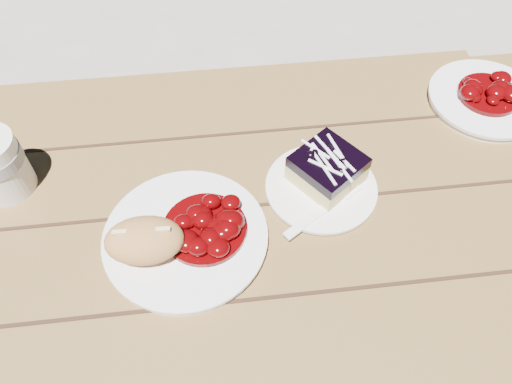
{
  "coord_description": "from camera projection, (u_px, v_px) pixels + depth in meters",
  "views": [
    {
      "loc": [
        0.13,
        -0.37,
        1.4
      ],
      "look_at": [
        0.18,
        0.06,
        0.81
      ],
      "focal_mm": 35.0,
      "sensor_mm": 36.0,
      "label": 1
    }
  ],
  "objects": [
    {
      "name": "fork_dessert",
      "position": [
        316.0,
        215.0,
        0.77
      ],
      "size": [
        0.15,
        0.11,
        0.0
      ],
      "primitive_type": null,
      "rotation": [
        0.0,
        0.0,
        -0.98
      ],
      "color": "white",
      "rests_on": "dessert_plate"
    },
    {
      "name": "picnic_table",
      "position": [
        155.0,
        306.0,
        0.87
      ],
      "size": [
        2.0,
        1.55,
        0.75
      ],
      "color": "brown",
      "rests_on": "ground"
    },
    {
      "name": "goulash_stew",
      "position": [
        204.0,
        223.0,
        0.73
      ],
      "size": [
        0.13,
        0.13,
        0.04
      ],
      "primitive_type": null,
      "color": "#4D0204",
      "rests_on": "main_plate"
    },
    {
      "name": "second_plate",
      "position": [
        486.0,
        100.0,
        0.93
      ],
      "size": [
        0.21,
        0.21,
        0.02
      ],
      "primitive_type": "cylinder",
      "color": "white",
      "rests_on": "picnic_table"
    },
    {
      "name": "blueberry_cake",
      "position": [
        327.0,
        168.0,
        0.8
      ],
      "size": [
        0.13,
        0.13,
        0.06
      ],
      "rotation": [
        0.0,
        0.0,
        0.65
      ],
      "color": "#DCCA78",
      "rests_on": "dessert_plate"
    },
    {
      "name": "bread_roll",
      "position": [
        144.0,
        240.0,
        0.71
      ],
      "size": [
        0.12,
        0.08,
        0.06
      ],
      "primitive_type": "ellipsoid",
      "rotation": [
        0.0,
        0.0,
        -0.03
      ],
      "color": "#B58045",
      "rests_on": "main_plate"
    },
    {
      "name": "second_stew",
      "position": [
        491.0,
        88.0,
        0.91
      ],
      "size": [
        0.11,
        0.11,
        0.04
      ],
      "primitive_type": null,
      "color": "#4D0204",
      "rests_on": "second_plate"
    },
    {
      "name": "dessert_plate",
      "position": [
        321.0,
        188.0,
        0.81
      ],
      "size": [
        0.18,
        0.18,
        0.01
      ],
      "primitive_type": "cylinder",
      "color": "white",
      "rests_on": "picnic_table"
    },
    {
      "name": "main_plate",
      "position": [
        186.0,
        238.0,
        0.75
      ],
      "size": [
        0.24,
        0.24,
        0.02
      ],
      "primitive_type": "cylinder",
      "color": "white",
      "rests_on": "picnic_table"
    }
  ]
}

